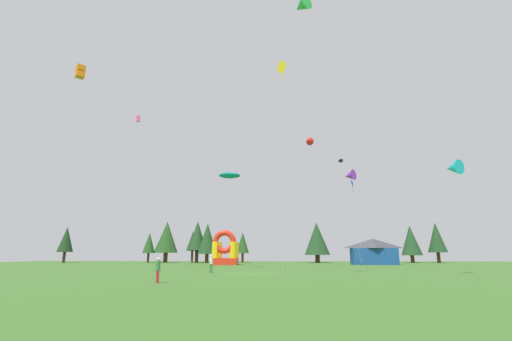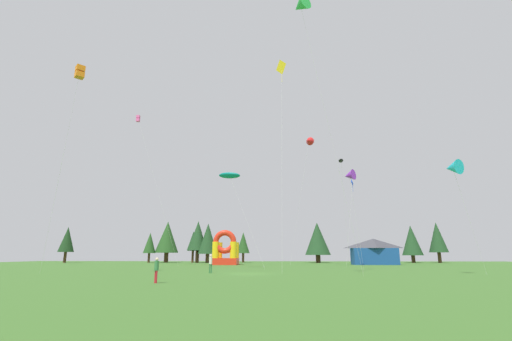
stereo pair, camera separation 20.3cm
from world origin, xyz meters
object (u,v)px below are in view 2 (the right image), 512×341
at_px(kite_green_delta, 301,6).
at_px(kite_teal_parafoil, 229,175).
at_px(person_far_side, 211,262).
at_px(kite_pink_box, 138,119).
at_px(person_midfield, 156,268).
at_px(kite_black_parafoil, 341,161).
at_px(kite_orange_box, 80,72).
at_px(kite_cyan_delta, 453,168).
at_px(kite_blue_diamond, 353,184).
at_px(festival_tent, 374,252).
at_px(kite_purple_delta, 349,176).
at_px(kite_red_delta, 309,141).
at_px(kite_yellow_diamond, 282,69).
at_px(inflatable_yellow_castle, 226,253).

bearing_deg(kite_green_delta, kite_teal_parafoil, 114.27).
height_order(kite_teal_parafoil, person_far_side, kite_teal_parafoil).
distance_m(kite_pink_box, person_midfield, 39.71).
xyz_separation_m(kite_black_parafoil, person_midfield, (-17.68, -29.60, -14.61)).
xyz_separation_m(kite_orange_box, kite_black_parafoil, (28.67, 22.48, -3.17)).
bearing_deg(person_midfield, person_far_side, 130.88).
distance_m(kite_teal_parafoil, kite_cyan_delta, 26.19).
bearing_deg(kite_teal_parafoil, kite_green_delta, -65.73).
height_order(kite_blue_diamond, kite_green_delta, kite_green_delta).
distance_m(kite_black_parafoil, festival_tent, 19.02).
height_order(kite_cyan_delta, kite_green_delta, kite_green_delta).
xyz_separation_m(kite_orange_box, kite_blue_diamond, (30.19, 22.29, -6.74)).
relative_size(kite_purple_delta, kite_red_delta, 0.51).
height_order(kite_orange_box, kite_green_delta, kite_green_delta).
xyz_separation_m(kite_teal_parafoil, kite_pink_box, (-15.83, 6.78, 10.96)).
height_order(kite_green_delta, person_far_side, kite_green_delta).
xyz_separation_m(kite_blue_diamond, kite_green_delta, (-9.21, -25.08, 11.07)).
bearing_deg(kite_teal_parafoil, kite_orange_box, -128.30).
bearing_deg(kite_cyan_delta, kite_red_delta, 110.13).
relative_size(kite_cyan_delta, kite_red_delta, 0.46).
bearing_deg(kite_blue_diamond, kite_yellow_diamond, -127.85).
bearing_deg(kite_black_parafoil, kite_orange_box, -141.90).
relative_size(kite_blue_diamond, person_far_side, 7.20).
relative_size(person_far_side, person_midfield, 1.11).
xyz_separation_m(kite_orange_box, person_far_side, (12.30, 4.85, -17.67)).
xyz_separation_m(kite_green_delta, kite_red_delta, (3.68, 32.06, -2.02)).
height_order(kite_pink_box, kite_yellow_diamond, kite_yellow_diamond).
distance_m(kite_orange_box, person_far_side, 22.07).
relative_size(kite_orange_box, person_midfield, 12.38).
height_order(kite_red_delta, festival_tent, kite_red_delta).
bearing_deg(kite_purple_delta, kite_orange_box, -160.14).
xyz_separation_m(person_far_side, inflatable_yellow_castle, (-2.35, 27.82, 1.00)).
xyz_separation_m(kite_yellow_diamond, kite_green_delta, (1.34, -11.49, -0.40)).
bearing_deg(person_midfield, inflatable_yellow_castle, 138.64).
distance_m(kite_teal_parafoil, festival_tent, 31.04).
xyz_separation_m(kite_blue_diamond, person_midfield, (-19.20, -29.42, -11.04)).
bearing_deg(kite_red_delta, kite_cyan_delta, -69.87).
bearing_deg(kite_black_parafoil, kite_purple_delta, -97.45).
bearing_deg(kite_red_delta, kite_green_delta, -96.54).
distance_m(person_midfield, inflatable_yellow_castle, 39.83).
bearing_deg(kite_orange_box, kite_pink_box, 98.23).
relative_size(kite_orange_box, kite_pink_box, 0.82).
distance_m(kite_blue_diamond, kite_black_parafoil, 3.88).
bearing_deg(kite_yellow_diamond, kite_red_delta, 76.28).
relative_size(person_midfield, inflatable_yellow_castle, 0.27).
distance_m(kite_pink_box, kite_yellow_diamond, 26.84).
relative_size(kite_blue_diamond, kite_teal_parafoil, 0.99).
height_order(kite_green_delta, festival_tent, kite_green_delta).
relative_size(kite_purple_delta, kite_green_delta, 0.47).
distance_m(kite_cyan_delta, inflatable_yellow_castle, 40.00).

